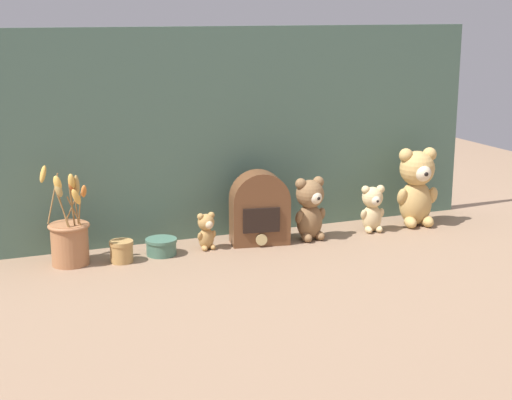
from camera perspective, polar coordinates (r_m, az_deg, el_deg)
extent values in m
plane|color=#8E7056|center=(2.66, 0.16, -3.31)|extent=(4.00, 4.00, 0.00)
cube|color=#4C6B5B|center=(2.73, -1.16, 4.94)|extent=(1.79, 0.02, 0.72)
ellipsoid|color=tan|center=(2.95, 11.52, -0.21)|extent=(0.14, 0.12, 0.17)
sphere|color=tan|center=(2.92, 11.64, 2.27)|extent=(0.13, 0.13, 0.13)
sphere|color=beige|center=(2.88, 12.04, 1.93)|extent=(0.06, 0.06, 0.06)
sphere|color=black|center=(2.85, 12.26, 1.85)|extent=(0.02, 0.02, 0.02)
sphere|color=tan|center=(2.93, 12.51, 3.26)|extent=(0.05, 0.05, 0.05)
sphere|color=tan|center=(2.89, 10.86, 3.21)|extent=(0.05, 0.05, 0.05)
ellipsoid|color=tan|center=(2.95, 12.66, 0.36)|extent=(0.04, 0.06, 0.08)
ellipsoid|color=tan|center=(2.91, 10.59, 0.24)|extent=(0.04, 0.06, 0.08)
ellipsoid|color=tan|center=(2.94, 12.36, -1.52)|extent=(0.05, 0.07, 0.04)
ellipsoid|color=tan|center=(2.92, 11.16, -1.61)|extent=(0.05, 0.07, 0.04)
ellipsoid|color=olive|center=(2.72, 3.88, -1.56)|extent=(0.10, 0.09, 0.13)
sphere|color=olive|center=(2.69, 3.91, 0.46)|extent=(0.10, 0.10, 0.10)
sphere|color=beige|center=(2.67, 4.33, 0.18)|extent=(0.05, 0.05, 0.05)
sphere|color=black|center=(2.65, 4.56, 0.11)|extent=(0.01, 0.01, 0.01)
sphere|color=olive|center=(2.70, 4.56, 1.33)|extent=(0.04, 0.04, 0.04)
sphere|color=olive|center=(2.67, 3.29, 1.18)|extent=(0.04, 0.04, 0.04)
ellipsoid|color=olive|center=(2.73, 4.76, -1.03)|extent=(0.03, 0.05, 0.06)
ellipsoid|color=olive|center=(2.68, 3.17, -1.26)|extent=(0.03, 0.05, 0.06)
ellipsoid|color=olive|center=(2.72, 4.63, -2.59)|extent=(0.04, 0.05, 0.03)
ellipsoid|color=olive|center=(2.70, 3.71, -2.74)|extent=(0.04, 0.05, 0.03)
ellipsoid|color=#DBBC84|center=(2.84, 8.41, -1.30)|extent=(0.08, 0.07, 0.10)
sphere|color=#DBBC84|center=(2.82, 8.47, 0.19)|extent=(0.08, 0.08, 0.08)
sphere|color=beige|center=(2.80, 8.70, -0.03)|extent=(0.04, 0.04, 0.04)
sphere|color=black|center=(2.79, 8.83, -0.09)|extent=(0.01, 0.01, 0.01)
sphere|color=#DBBC84|center=(2.83, 8.99, 0.80)|extent=(0.03, 0.03, 0.03)
sphere|color=#DBBC84|center=(2.81, 7.98, 0.74)|extent=(0.03, 0.03, 0.03)
ellipsoid|color=#DBBC84|center=(2.85, 9.10, -0.95)|extent=(0.02, 0.04, 0.04)
ellipsoid|color=#DBBC84|center=(2.82, 7.84, -1.05)|extent=(0.02, 0.04, 0.04)
ellipsoid|color=#DBBC84|center=(2.84, 8.93, -2.10)|extent=(0.03, 0.04, 0.02)
ellipsoid|color=#DBBC84|center=(2.82, 8.20, -2.16)|extent=(0.03, 0.04, 0.02)
ellipsoid|color=tan|center=(2.61, -3.64, -2.81)|extent=(0.06, 0.05, 0.07)
sphere|color=tan|center=(2.60, -3.66, -1.62)|extent=(0.06, 0.06, 0.06)
sphere|color=#D1B289|center=(2.58, -3.45, -1.80)|extent=(0.03, 0.03, 0.03)
sphere|color=black|center=(2.57, -3.34, -1.85)|extent=(0.01, 0.01, 0.01)
sphere|color=tan|center=(2.60, -3.27, -1.10)|extent=(0.02, 0.02, 0.02)
sphere|color=tan|center=(2.58, -4.06, -1.22)|extent=(0.02, 0.02, 0.02)
ellipsoid|color=tan|center=(2.62, -3.10, -2.49)|extent=(0.02, 0.03, 0.03)
ellipsoid|color=tan|center=(2.60, -4.10, -2.64)|extent=(0.02, 0.03, 0.03)
ellipsoid|color=tan|center=(2.61, -3.19, -3.43)|extent=(0.02, 0.03, 0.02)
ellipsoid|color=tan|center=(2.60, -3.77, -3.52)|extent=(0.02, 0.03, 0.02)
cylinder|color=#AD7047|center=(2.51, -13.39, -3.13)|extent=(0.12, 0.12, 0.13)
torus|color=#AD7047|center=(2.50, -13.46, -1.83)|extent=(0.13, 0.13, 0.01)
cylinder|color=olive|center=(2.45, -13.25, -0.25)|extent=(0.02, 0.01, 0.14)
ellipsoid|color=gold|center=(2.43, -13.28, 1.31)|extent=(0.03, 0.03, 0.05)
cylinder|color=olive|center=(2.45, -13.09, -0.80)|extent=(0.04, 0.02, 0.10)
ellipsoid|color=gold|center=(2.42, -12.94, 0.22)|extent=(0.04, 0.03, 0.06)
cylinder|color=olive|center=(2.44, -13.91, -0.58)|extent=(0.04, 0.03, 0.12)
ellipsoid|color=tan|center=(2.41, -14.16, 0.70)|extent=(0.04, 0.03, 0.05)
cylinder|color=olive|center=(2.49, -12.69, -0.49)|extent=(0.01, 0.04, 0.10)
ellipsoid|color=orange|center=(2.49, -12.42, 0.62)|extent=(0.02, 0.03, 0.05)
cylinder|color=olive|center=(2.51, -14.56, 0.11)|extent=(0.05, 0.05, 0.15)
ellipsoid|color=gold|center=(2.51, -15.23, 1.83)|extent=(0.04, 0.04, 0.06)
cylinder|color=olive|center=(2.53, -13.18, -0.33)|extent=(0.05, 0.03, 0.10)
ellipsoid|color=#C65B28|center=(2.53, -13.07, 0.86)|extent=(0.04, 0.04, 0.05)
cylinder|color=olive|center=(2.46, -12.96, -0.33)|extent=(0.02, 0.02, 0.13)
ellipsoid|color=tan|center=(2.45, -12.90, 1.09)|extent=(0.03, 0.03, 0.06)
cylinder|color=olive|center=(2.45, -13.27, -0.36)|extent=(0.02, 0.01, 0.13)
ellipsoid|color=#C65B28|center=(2.44, -13.29, 1.09)|extent=(0.02, 0.02, 0.04)
cylinder|color=olive|center=(2.44, -13.96, -0.34)|extent=(0.04, 0.03, 0.14)
ellipsoid|color=gold|center=(2.41, -14.24, 1.18)|extent=(0.04, 0.04, 0.05)
cube|color=brown|center=(2.66, 0.27, -1.58)|extent=(0.21, 0.13, 0.15)
cylinder|color=brown|center=(2.64, 0.27, 0.01)|extent=(0.21, 0.13, 0.19)
cube|color=black|center=(2.61, 0.50, -1.48)|extent=(0.12, 0.03, 0.08)
cylinder|color=#D6BC7A|center=(2.63, 0.50, -2.90)|extent=(0.04, 0.01, 0.04)
cylinder|color=#47705B|center=(2.57, -6.90, -3.50)|extent=(0.10, 0.10, 0.04)
cylinder|color=#47705B|center=(2.56, -6.91, -2.92)|extent=(0.10, 0.10, 0.01)
cylinder|color=tan|center=(2.51, -9.74, -3.85)|extent=(0.07, 0.07, 0.06)
cylinder|color=tan|center=(2.50, -9.78, -3.09)|extent=(0.08, 0.08, 0.01)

